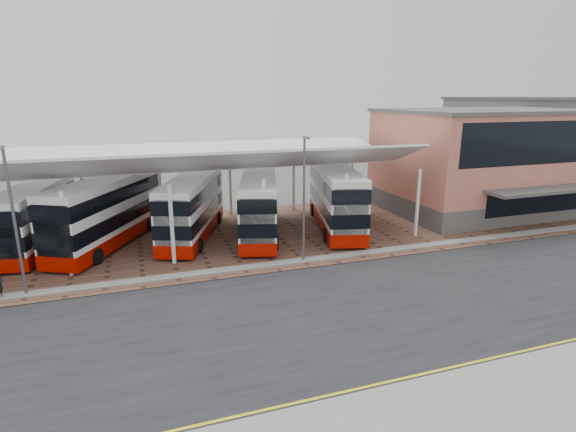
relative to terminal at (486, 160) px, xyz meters
name	(u,v)px	position (x,y,z in m)	size (l,w,h in m)	color
ground	(310,307)	(-23.00, -13.92, -4.66)	(140.00, 140.00, 0.00)	#4D504A
road	(318,316)	(-23.00, -14.92, -4.65)	(120.00, 14.00, 0.02)	black
forecourt	(273,232)	(-21.00, -0.92, -4.63)	(72.00, 16.00, 0.06)	brown
sidewalk	(412,425)	(-23.00, -22.92, -4.59)	(120.00, 4.00, 0.14)	gray
north_kerb	(274,264)	(-23.00, -7.72, -4.59)	(120.00, 0.80, 0.14)	gray
yellow_line_near	(381,389)	(-23.00, -20.92, -4.63)	(120.00, 0.12, 0.01)	yellow
yellow_line_far	(377,384)	(-23.00, -20.62, -4.63)	(120.00, 0.12, 0.01)	yellow
canopy	(162,162)	(-29.00, 0.01, 1.14)	(37.00, 11.63, 7.07)	white
terminal	(486,160)	(0.00, 0.00, 0.00)	(18.40, 14.40, 9.25)	#514F4D
lamp_west	(14,218)	(-37.00, -7.65, -0.30)	(0.16, 0.90, 8.07)	#54555C
lamp_east	(304,196)	(-21.00, -7.65, -0.30)	(0.16, 0.90, 8.07)	#54555C
bus_1	(36,218)	(-37.72, 0.78, -2.41)	(4.17, 10.94, 4.40)	white
bus_2	(106,213)	(-33.08, -0.19, -2.22)	(7.79, 11.54, 4.79)	white
bus_3	(192,208)	(-27.08, -0.17, -2.34)	(6.31, 11.22, 4.55)	white
bus_4	(259,206)	(-22.22, -1.33, -2.35)	(5.55, 11.27, 4.54)	white
bus_5	(336,198)	(-15.87, -1.34, -2.18)	(5.61, 12.10, 4.86)	white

